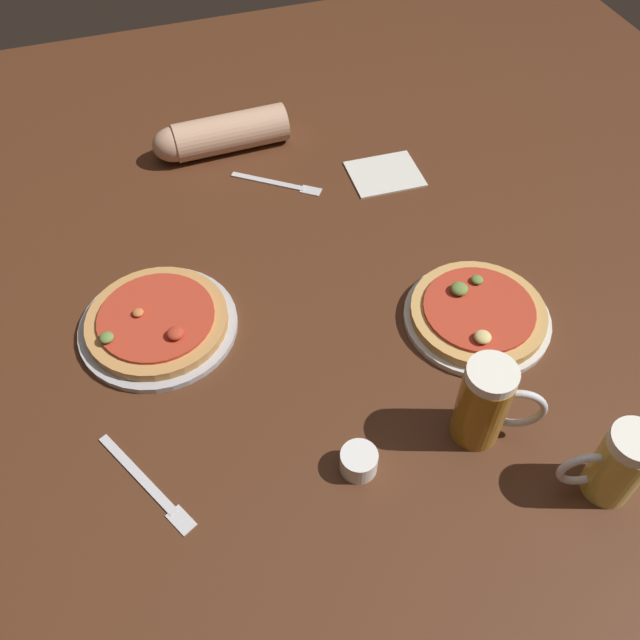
% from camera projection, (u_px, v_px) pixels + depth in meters
% --- Properties ---
extents(ground_plane, '(2.40, 2.40, 0.03)m').
position_uv_depth(ground_plane, '(320.00, 332.00, 1.23)').
color(ground_plane, '#4C2816').
extents(pizza_plate_near, '(0.27, 0.27, 0.05)m').
position_uv_depth(pizza_plate_near, '(478.00, 314.00, 1.21)').
color(pizza_plate_near, silver).
rests_on(pizza_plate_near, ground_plane).
extents(pizza_plate_far, '(0.28, 0.28, 0.05)m').
position_uv_depth(pizza_plate_far, '(158.00, 323.00, 1.20)').
color(pizza_plate_far, '#B2B2B7').
rests_on(pizza_plate_far, ground_plane).
extents(beer_mug_dark, '(0.13, 0.07, 0.14)m').
position_uv_depth(beer_mug_dark, '(617.00, 464.00, 0.96)').
color(beer_mug_dark, gold).
rests_on(beer_mug_dark, ground_plane).
extents(beer_mug_amber, '(0.13, 0.09, 0.16)m').
position_uv_depth(beer_mug_amber, '(486.00, 403.00, 1.02)').
color(beer_mug_amber, '#9E6619').
rests_on(beer_mug_amber, ground_plane).
extents(ramekin_sauce, '(0.06, 0.06, 0.04)m').
position_uv_depth(ramekin_sauce, '(359.00, 461.00, 1.02)').
color(ramekin_sauce, white).
rests_on(ramekin_sauce, ground_plane).
extents(napkin_folded, '(0.16, 0.13, 0.01)m').
position_uv_depth(napkin_folded, '(385.00, 173.00, 1.49)').
color(napkin_folded, silver).
rests_on(napkin_folded, ground_plane).
extents(fork_left, '(0.12, 0.20, 0.01)m').
position_uv_depth(fork_left, '(147.00, 484.00, 1.02)').
color(fork_left, silver).
rests_on(fork_left, ground_plane).
extents(fork_spare, '(0.18, 0.14, 0.01)m').
position_uv_depth(fork_spare, '(278.00, 183.00, 1.47)').
color(fork_spare, silver).
rests_on(fork_spare, ground_plane).
extents(diner_arm, '(0.31, 0.09, 0.08)m').
position_uv_depth(diner_arm, '(217.00, 135.00, 1.52)').
color(diner_arm, tan).
rests_on(diner_arm, ground_plane).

